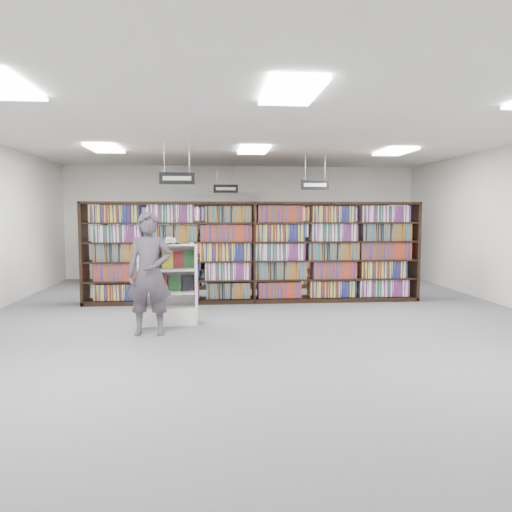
{
  "coord_description": "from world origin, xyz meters",
  "views": [
    {
      "loc": [
        -0.84,
        -8.39,
        1.88
      ],
      "look_at": [
        -0.08,
        0.5,
        1.1
      ],
      "focal_mm": 35.0,
      "sensor_mm": 36.0,
      "label": 1
    }
  ],
  "objects": [
    {
      "name": "floor",
      "position": [
        0.0,
        0.0,
        0.0
      ],
      "size": [
        12.0,
        12.0,
        0.0
      ],
      "primitive_type": "plane",
      "color": "#5B5A60",
      "rests_on": "ground"
    },
    {
      "name": "ceiling",
      "position": [
        0.0,
        0.0,
        3.2
      ],
      "size": [
        10.0,
        12.0,
        0.1
      ],
      "primitive_type": "cube",
      "color": "silver",
      "rests_on": "wall_back"
    },
    {
      "name": "wall_back",
      "position": [
        0.0,
        6.0,
        1.6
      ],
      "size": [
        10.0,
        0.1,
        3.2
      ],
      "primitive_type": "cube",
      "color": "silver",
      "rests_on": "ground"
    },
    {
      "name": "wall_front",
      "position": [
        0.0,
        -6.0,
        1.6
      ],
      "size": [
        10.0,
        0.1,
        3.2
      ],
      "primitive_type": "cube",
      "color": "silver",
      "rests_on": "ground"
    },
    {
      "name": "bookshelf_row_near",
      "position": [
        0.0,
        2.0,
        1.05
      ],
      "size": [
        7.0,
        0.6,
        2.1
      ],
      "color": "black",
      "rests_on": "floor"
    },
    {
      "name": "bookshelf_row_mid",
      "position": [
        0.0,
        4.0,
        1.05
      ],
      "size": [
        7.0,
        0.6,
        2.1
      ],
      "color": "black",
      "rests_on": "floor"
    },
    {
      "name": "bookshelf_row_far",
      "position": [
        0.0,
        5.7,
        1.05
      ],
      "size": [
        7.0,
        0.6,
        2.1
      ],
      "color": "black",
      "rests_on": "floor"
    },
    {
      "name": "aisle_sign_left",
      "position": [
        -1.5,
        1.0,
        2.53
      ],
      "size": [
        0.65,
        0.02,
        0.8
      ],
      "color": "#B2B2B7",
      "rests_on": "ceiling"
    },
    {
      "name": "aisle_sign_right",
      "position": [
        1.5,
        3.0,
        2.53
      ],
      "size": [
        0.65,
        0.02,
        0.8
      ],
      "color": "#B2B2B7",
      "rests_on": "ceiling"
    },
    {
      "name": "aisle_sign_center",
      "position": [
        -0.5,
        5.0,
        2.53
      ],
      "size": [
        0.65,
        0.02,
        0.8
      ],
      "color": "#B2B2B7",
      "rests_on": "ceiling"
    },
    {
      "name": "troffer_front_center",
      "position": [
        0.0,
        -3.0,
        3.16
      ],
      "size": [
        0.6,
        1.2,
        0.04
      ],
      "primitive_type": "cube",
      "color": "white",
      "rests_on": "ceiling"
    },
    {
      "name": "troffer_back_left",
      "position": [
        -3.0,
        2.0,
        3.16
      ],
      "size": [
        0.6,
        1.2,
        0.04
      ],
      "primitive_type": "cube",
      "color": "white",
      "rests_on": "ceiling"
    },
    {
      "name": "troffer_back_center",
      "position": [
        0.0,
        2.0,
        3.16
      ],
      "size": [
        0.6,
        1.2,
        0.04
      ],
      "primitive_type": "cube",
      "color": "white",
      "rests_on": "ceiling"
    },
    {
      "name": "troffer_back_right",
      "position": [
        3.0,
        2.0,
        3.16
      ],
      "size": [
        0.6,
        1.2,
        0.04
      ],
      "primitive_type": "cube",
      "color": "white",
      "rests_on": "ceiling"
    },
    {
      "name": "endcap_display",
      "position": [
        -1.61,
        0.07,
        0.47
      ],
      "size": [
        1.01,
        0.57,
        1.36
      ],
      "rotation": [
        0.0,
        0.0,
        0.09
      ],
      "color": "white",
      "rests_on": "floor"
    },
    {
      "name": "open_book",
      "position": [
        -1.53,
        -0.04,
        1.4
      ],
      "size": [
        0.61,
        0.5,
        0.12
      ],
      "rotation": [
        0.0,
        0.0,
        0.41
      ],
      "color": "black",
      "rests_on": "endcap_display"
    },
    {
      "name": "shopper",
      "position": [
        -1.82,
        -0.7,
        0.94
      ],
      "size": [
        0.7,
        0.47,
        1.89
      ],
      "primitive_type": "imported",
      "rotation": [
        0.0,
        0.0,
        -0.03
      ],
      "color": "#453F48",
      "rests_on": "floor"
    }
  ]
}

